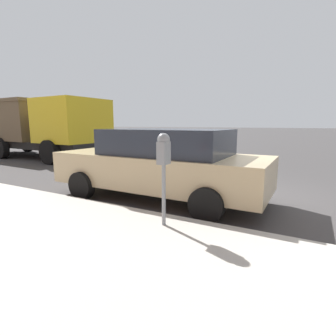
{
  "coord_description": "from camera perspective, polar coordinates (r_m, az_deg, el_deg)",
  "views": [
    {
      "loc": [
        -6.08,
        -1.55,
        1.72
      ],
      "look_at": [
        -2.18,
        0.56,
        0.97
      ],
      "focal_mm": 28.0,
      "sensor_mm": 36.0,
      "label": 1
    }
  ],
  "objects": [
    {
      "name": "ground_plane",
      "position": [
        6.51,
        13.63,
        -5.97
      ],
      "size": [
        220.0,
        220.0,
        0.0
      ],
      "primitive_type": "plane",
      "color": "#3D3A3A"
    },
    {
      "name": "dump_truck",
      "position": [
        15.44,
        -27.38,
        8.37
      ],
      "size": [
        3.19,
        8.55,
        2.9
      ],
      "rotation": [
        0.0,
        0.0,
        3.11
      ],
      "color": "black",
      "rests_on": "ground_plane"
    },
    {
      "name": "car_tan",
      "position": [
        5.97,
        -1.59,
        1.12
      ],
      "size": [
        2.09,
        4.91,
        1.6
      ],
      "rotation": [
        0.0,
        0.0,
        -0.01
      ],
      "color": "tan",
      "rests_on": "ground_plane"
    },
    {
      "name": "parking_meter",
      "position": [
        3.95,
        -0.95,
        2.65
      ],
      "size": [
        0.21,
        0.19,
        1.44
      ],
      "color": "gray",
      "rests_on": "sidewalk"
    }
  ]
}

